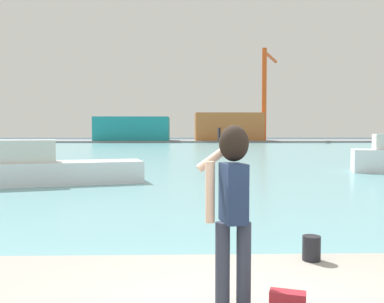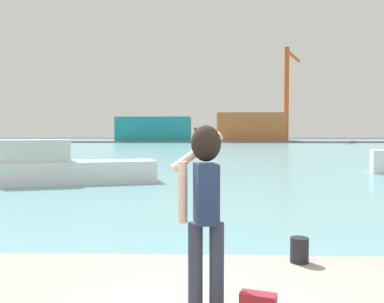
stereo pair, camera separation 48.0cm
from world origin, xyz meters
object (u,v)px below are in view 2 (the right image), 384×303
at_px(boat_moored, 56,168).
at_px(warehouse_right, 250,127).
at_px(person_photographer, 205,197).
at_px(harbor_bollard, 299,250).
at_px(warehouse_left, 155,129).
at_px(port_crane, 288,84).

xyz_separation_m(boat_moored, warehouse_right, (16.45, 73.75, 2.67)).
bearing_deg(person_photographer, boat_moored, 14.98).
bearing_deg(harbor_bollard, boat_moored, 121.33).
bearing_deg(person_photographer, harbor_bollard, -50.60).
distance_m(person_photographer, warehouse_left, 88.70).
bearing_deg(warehouse_left, person_photographer, -82.79).
bearing_deg(boat_moored, warehouse_left, 77.20).
xyz_separation_m(warehouse_right, port_crane, (7.98, -1.86, 9.10)).
bearing_deg(boat_moored, warehouse_right, 61.10).
distance_m(person_photographer, boat_moored, 15.70).
bearing_deg(person_photographer, warehouse_right, -16.26).
relative_size(warehouse_left, warehouse_right, 1.09).
relative_size(person_photographer, port_crane, 0.09).
bearing_deg(warehouse_right, person_photographer, -96.40).
xyz_separation_m(boat_moored, warehouse_left, (-4.55, 73.77, 2.23)).
relative_size(person_photographer, boat_moored, 0.20).
distance_m(boat_moored, port_crane, 76.83).
distance_m(harbor_bollard, boat_moored, 14.99).
bearing_deg(warehouse_left, port_crane, -3.72).
distance_m(boat_moored, warehouse_right, 75.61).
height_order(warehouse_right, port_crane, port_crane).
relative_size(person_photographer, warehouse_left, 0.11).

